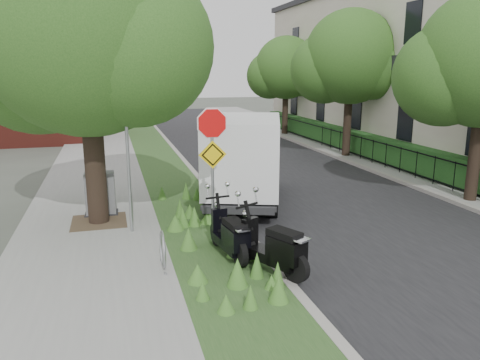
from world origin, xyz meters
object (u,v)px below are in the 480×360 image
Objects in this scene: utility_cabinet at (100,194)px; box_truck at (244,156)px; scooter_far at (232,239)px; sign_assembly at (212,148)px; scooter_near at (277,252)px.

box_truck is at bearing 5.07° from utility_cabinet.
utility_cabinet reaches higher than scooter_far.
sign_assembly is 2.85m from scooter_near.
sign_assembly is 2.75× the size of utility_cabinet.
scooter_near is 1.18m from scooter_far.
sign_assembly reaches higher than scooter_far.
scooter_near is 1.55× the size of utility_cabinet.
scooter_near reaches higher than scooter_far.
box_truck is 4.32m from utility_cabinet.
scooter_near is 6.03m from utility_cabinet.
box_truck reaches higher than scooter_far.
utility_cabinet is at bearing 123.63° from scooter_near.
box_truck is at bearing 62.81° from sign_assembly.
sign_assembly is 3.79m from box_truck.
box_truck reaches higher than scooter_near.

